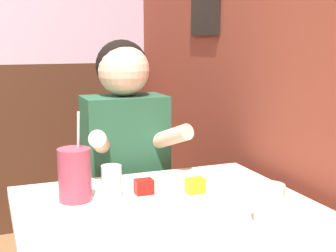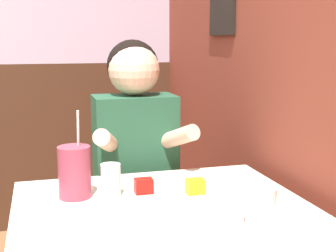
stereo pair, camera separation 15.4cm
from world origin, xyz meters
name	(u,v)px [view 1 (the left image)]	position (x,y,z in m)	size (l,w,h in m)	color
brick_wall_right	(227,17)	(1.44, 1.12, 1.35)	(0.08, 4.24, 2.70)	brown
main_table	(173,233)	(0.89, 0.42, 0.67)	(0.91, 0.86, 0.74)	beige
person_seated	(125,179)	(0.92, 1.03, 0.67)	(0.42, 0.41, 1.25)	#235138
cocktail_pitcher	(75,175)	(0.64, 0.63, 0.83)	(0.11, 0.11, 0.29)	#99384C
glass_near_pitcher	(112,182)	(0.75, 0.61, 0.79)	(0.07, 0.07, 0.11)	silver
glass_center	(269,204)	(1.11, 0.24, 0.80)	(0.08, 0.08, 0.11)	silver
condiment_ketchup	(144,187)	(0.86, 0.61, 0.77)	(0.06, 0.04, 0.05)	#B7140F
condiment_mustard	(195,185)	(1.03, 0.56, 0.77)	(0.06, 0.04, 0.05)	yellow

